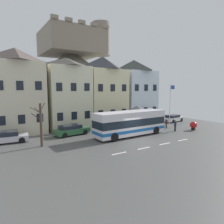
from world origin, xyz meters
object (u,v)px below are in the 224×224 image
Objects in this scene: pedestrian_01 at (175,125)px; bus_shelter at (137,109)px; pedestrian_00 at (166,123)px; pedestrian_02 at (140,124)px; hilltop_castle at (72,80)px; parked_car_03 at (173,118)px; townhouse_03 at (133,91)px; flagpole at (170,103)px; bare_tree_00 at (41,124)px; townhouse_01 at (67,94)px; parked_car_02 at (72,130)px; parked_car_01 at (153,121)px; townhouse_02 at (103,91)px; parked_car_00 at (7,137)px; public_bench at (120,124)px; harbour_buoy at (193,125)px; townhouse_00 at (17,91)px; transit_bus at (130,123)px.

bus_shelter is at bearing 127.04° from pedestrian_01.
bus_shelter is 5.07m from pedestrian_00.
hilltop_castle is at bearing 91.75° from pedestrian_02.
pedestrian_00 is (-5.54, -3.45, 0.16)m from parked_car_03.
townhouse_03 reaches higher than flagpole.
bare_tree_00 reaches higher than pedestrian_01.
townhouse_01 reaches higher than bus_shelter.
parked_car_02 is 14.33m from pedestrian_01.
hilltop_castle is 27.91m from pedestrian_00.
townhouse_03 is at bearing 24.74° from bare_tree_00.
pedestrian_02 is (-3.85, -1.44, 0.18)m from parked_car_01.
townhouse_02 is 7.70× the size of pedestrian_00.
townhouse_02 is 2.51× the size of bare_tree_00.
flagpole is at bearing -3.14° from parked_car_00.
parked_car_00 is at bearing -125.89° from hilltop_castle.
public_bench is 0.28× the size of flagpole.
townhouse_01 is at bearing -176.49° from townhouse_03.
harbour_buoy is at bearing -37.28° from townhouse_01.
bus_shelter is at bearing -125.18° from townhouse_03.
bare_tree_00 is (-13.68, -26.41, -5.67)m from hilltop_castle.
parked_car_01 is (3.99, 0.67, -2.25)m from bus_shelter.
townhouse_02 reaches higher than parked_car_02.
parked_car_01 is 3.10× the size of harbour_buoy.
harbour_buoy is (1.47, -12.06, -4.93)m from townhouse_03.
hilltop_castle reaches higher than townhouse_02.
pedestrian_00 is 2.35m from pedestrian_01.
bus_shelter is 0.94× the size of parked_car_01.
parked_car_03 is (19.43, 0.11, -0.03)m from parked_car_02.
parked_car_01 is at bearing -16.14° from townhouse_00.
parked_car_02 is at bearing -159.09° from townhouse_03.
townhouse_02 is 10.38m from transit_bus.
transit_bus is at bearing 28.02° from parked_car_01.
pedestrian_01 is at bearing -11.52° from transit_bus.
townhouse_03 is (13.30, 0.82, 0.39)m from townhouse_01.
bare_tree_00 is (-4.48, -3.20, 1.68)m from parked_car_02.
townhouse_01 is at bearing 158.55° from parked_car_03.
parked_car_01 is 0.90× the size of parked_car_03.
pedestrian_02 is (-9.46, -2.00, 0.17)m from parked_car_03.
pedestrian_00 is 7.03m from public_bench.
townhouse_02 is at bearing 126.41° from pedestrian_00.
parked_car_03 is 2.91× the size of pedestrian_00.
parked_car_03 is at bearing 11.93° from pedestrian_02.
parked_car_01 is at bearing 178.46° from parked_car_03.
parked_car_01 is 0.86× the size of bare_tree_00.
townhouse_00 is 9.09× the size of harbour_buoy.
townhouse_00 is 1.07× the size of townhouse_01.
bus_shelter is 14.47m from bare_tree_00.
townhouse_02 reaches higher than townhouse_01.
hilltop_castle is 9.92× the size of parked_car_00.
transit_bus is at bearing -138.46° from bus_shelter.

